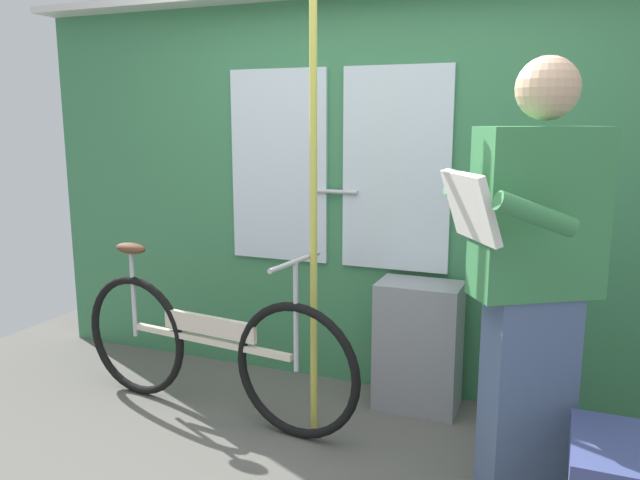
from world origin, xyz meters
name	(u,v)px	position (x,y,z in m)	size (l,w,h in m)	color
train_door_wall	(370,187)	(-0.01, 1.13, 1.16)	(4.29, 0.28, 2.21)	#387A4C
bicycle_near_door	(208,347)	(-0.66, 0.44, 0.37)	(1.72, 0.44, 0.89)	black
passenger_reading_newspaper	(533,278)	(0.92, 0.26, 0.93)	(0.64, 0.59, 1.76)	slate
trash_bin_by_wall	(418,346)	(0.34, 0.92, 0.35)	(0.43, 0.28, 0.69)	gray
handrail_pole	(314,214)	(-0.09, 0.50, 1.09)	(0.04, 0.04, 2.17)	#C6C14C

